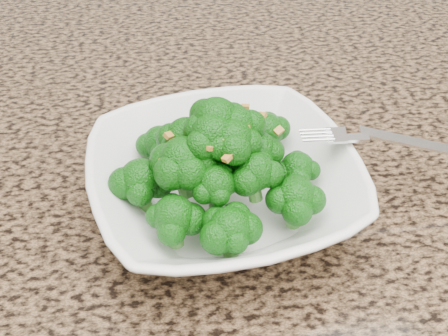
{
  "coord_description": "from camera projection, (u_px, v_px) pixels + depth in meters",
  "views": [
    {
      "loc": [
        -0.11,
        -0.16,
        1.28
      ],
      "look_at": [
        -0.07,
        0.23,
        0.95
      ],
      "focal_mm": 45.0,
      "sensor_mm": 36.0,
      "label": 1
    }
  ],
  "objects": [
    {
      "name": "bowl",
      "position": [
        224.0,
        184.0,
        0.52
      ],
      "size": [
        0.28,
        0.28,
        0.06
      ],
      "primitive_type": "imported",
      "rotation": [
        0.0,
        0.0,
        0.17
      ],
      "color": "white",
      "rests_on": "granite_counter"
    },
    {
      "name": "granite_counter",
      "position": [
        278.0,
        167.0,
        0.61
      ],
      "size": [
        1.64,
        1.04,
        0.03
      ],
      "primitive_type": "cube",
      "color": "brown",
      "rests_on": "cabinet"
    },
    {
      "name": "fork",
      "position": [
        361.0,
        138.0,
        0.51
      ],
      "size": [
        0.19,
        0.06,
        0.01
      ],
      "primitive_type": null,
      "rotation": [
        0.0,
        0.0,
        -0.17
      ],
      "color": "silver",
      "rests_on": "bowl"
    },
    {
      "name": "garlic_topping",
      "position": [
        224.0,
        87.0,
        0.45
      ],
      "size": [
        0.13,
        0.13,
        0.01
      ],
      "primitive_type": null,
      "color": "#BC852D",
      "rests_on": "broccoli_pile"
    },
    {
      "name": "broccoli_pile",
      "position": [
        224.0,
        126.0,
        0.48
      ],
      "size": [
        0.22,
        0.22,
        0.07
      ],
      "primitive_type": null,
      "color": "#0D5609",
      "rests_on": "bowl"
    }
  ]
}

